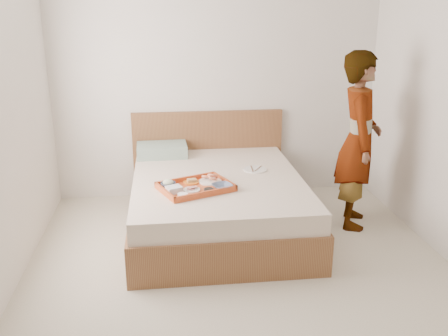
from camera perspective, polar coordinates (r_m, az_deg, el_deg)
ground at (r=3.99m, az=2.42°, el=-12.99°), size 3.50×4.00×0.01m
wall_back at (r=5.44m, az=-0.83°, el=10.18°), size 3.50×0.01×2.60m
wall_front at (r=1.66m, az=14.33°, el=-9.89°), size 3.50×0.01×2.60m
bed at (r=4.74m, az=-0.75°, el=-4.07°), size 1.65×2.00×0.53m
headboard at (r=5.58m, az=-1.84°, el=1.70°), size 1.65×0.06×0.95m
pillow at (r=5.32m, az=-7.09°, el=2.04°), size 0.53×0.37×0.12m
tray at (r=4.34m, az=-3.25°, el=-2.13°), size 0.71×0.62×0.05m
prawn_plate at (r=4.47m, az=-1.56°, el=-1.54°), size 0.27×0.27×0.01m
navy_bowl_big at (r=4.30m, az=-0.21°, el=-2.13°), size 0.22×0.22×0.04m
sauce_dish at (r=4.22m, az=-1.73°, el=-2.60°), size 0.11×0.11×0.03m
meat_plate at (r=4.28m, az=-3.71°, el=-2.50°), size 0.19×0.19×0.01m
bread_plate at (r=4.46m, az=-3.76°, el=-1.61°), size 0.19×0.19×0.01m
salad_bowl at (r=4.37m, az=-6.38°, el=-1.90°), size 0.17×0.17×0.04m
plastic_tub at (r=4.24m, az=-5.72°, el=-2.46°), size 0.15×0.14×0.05m
cheese_round at (r=4.14m, az=-4.73°, el=-3.13°), size 0.11×0.11×0.03m
dinner_plate at (r=4.85m, az=3.56°, el=-0.18°), size 0.29×0.29×0.01m
person at (r=4.86m, az=15.08°, el=2.99°), size 0.56×0.70×1.67m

